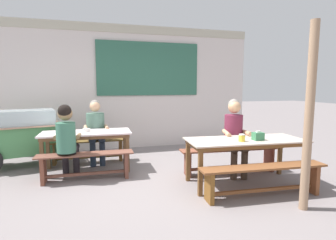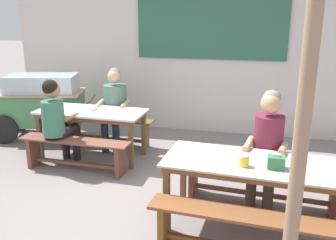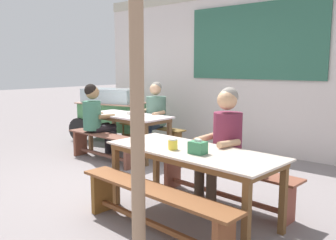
# 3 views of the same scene
# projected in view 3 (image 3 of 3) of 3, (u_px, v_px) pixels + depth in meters

# --- Properties ---
(ground_plane) EXTENTS (40.00, 40.00, 0.00)m
(ground_plane) POSITION_uv_depth(u_px,v_px,m) (126.00, 181.00, 4.91)
(ground_plane) COLOR gray
(backdrop_wall) EXTENTS (6.33, 0.23, 3.02)m
(backdrop_wall) POSITION_uv_depth(u_px,v_px,m) (232.00, 64.00, 6.70)
(backdrop_wall) COLOR silver
(backdrop_wall) RESTS_ON ground_plane
(dining_table_far) EXTENTS (1.60, 0.71, 0.72)m
(dining_table_far) POSITION_uv_depth(u_px,v_px,m) (128.00, 119.00, 6.23)
(dining_table_far) COLOR silver
(dining_table_far) RESTS_ON ground_plane
(dining_table_near) EXTENTS (1.89, 0.87, 0.72)m
(dining_table_near) POSITION_uv_depth(u_px,v_px,m) (192.00, 156.00, 3.62)
(dining_table_near) COLOR beige
(dining_table_near) RESTS_ON ground_plane
(bench_far_back) EXTENTS (1.54, 0.28, 0.45)m
(bench_far_back) POSITION_uv_depth(u_px,v_px,m) (150.00, 135.00, 6.68)
(bench_far_back) COLOR brown
(bench_far_back) RESTS_ON ground_plane
(bench_far_front) EXTENTS (1.56, 0.33, 0.45)m
(bench_far_front) POSITION_uv_depth(u_px,v_px,m) (104.00, 144.00, 5.88)
(bench_far_front) COLOR brown
(bench_far_front) RESTS_ON ground_plane
(bench_near_back) EXTENTS (1.82, 0.42, 0.45)m
(bench_near_back) POSITION_uv_depth(u_px,v_px,m) (223.00, 178.00, 4.06)
(bench_near_back) COLOR brown
(bench_near_back) RESTS_ON ground_plane
(bench_near_front) EXTENTS (1.84, 0.40, 0.45)m
(bench_near_front) POSITION_uv_depth(u_px,v_px,m) (153.00, 203.00, 3.29)
(bench_near_front) COLOR brown
(bench_near_front) RESTS_ON ground_plane
(food_cart) EXTENTS (1.79, 1.11, 1.09)m
(food_cart) POSITION_uv_depth(u_px,v_px,m) (111.00, 110.00, 7.50)
(food_cart) COLOR #4B8F55
(food_cart) RESTS_ON ground_plane
(person_center_facing) EXTENTS (0.49, 0.55, 1.27)m
(person_center_facing) POSITION_uv_depth(u_px,v_px,m) (154.00, 112.00, 6.47)
(person_center_facing) COLOR #273548
(person_center_facing) RESTS_ON ground_plane
(person_left_back_turned) EXTENTS (0.43, 0.58, 1.26)m
(person_left_back_turned) POSITION_uv_depth(u_px,v_px,m) (96.00, 115.00, 6.06)
(person_left_back_turned) COLOR #252126
(person_left_back_turned) RESTS_ON ground_plane
(person_right_near_table) EXTENTS (0.47, 0.56, 1.33)m
(person_right_near_table) POSITION_uv_depth(u_px,v_px,m) (224.00, 140.00, 3.92)
(person_right_near_table) COLOR #443428
(person_right_near_table) RESTS_ON ground_plane
(tissue_box) EXTENTS (0.16, 0.12, 0.14)m
(tissue_box) POSITION_uv_depth(u_px,v_px,m) (198.00, 147.00, 3.43)
(tissue_box) COLOR #377C51
(tissue_box) RESTS_ON dining_table_near
(condiment_jar) EXTENTS (0.10, 0.10, 0.11)m
(condiment_jar) POSITION_uv_depth(u_px,v_px,m) (173.00, 144.00, 3.60)
(condiment_jar) COLOR yellow
(condiment_jar) RESTS_ON dining_table_near
(soup_bowl) EXTENTS (0.14, 0.14, 0.05)m
(soup_bowl) POSITION_uv_depth(u_px,v_px,m) (130.00, 113.00, 6.26)
(soup_bowl) COLOR silver
(soup_bowl) RESTS_ON dining_table_far
(wooden_support_post) EXTENTS (0.11, 0.11, 2.33)m
(wooden_support_post) POSITION_uv_depth(u_px,v_px,m) (137.00, 119.00, 2.64)
(wooden_support_post) COLOR #A07E61
(wooden_support_post) RESTS_ON ground_plane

